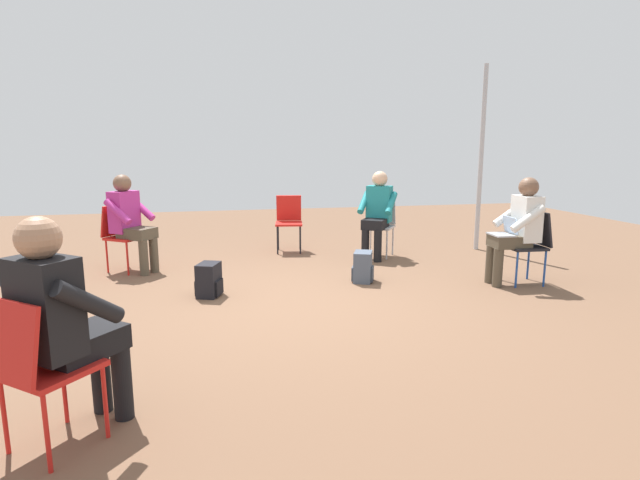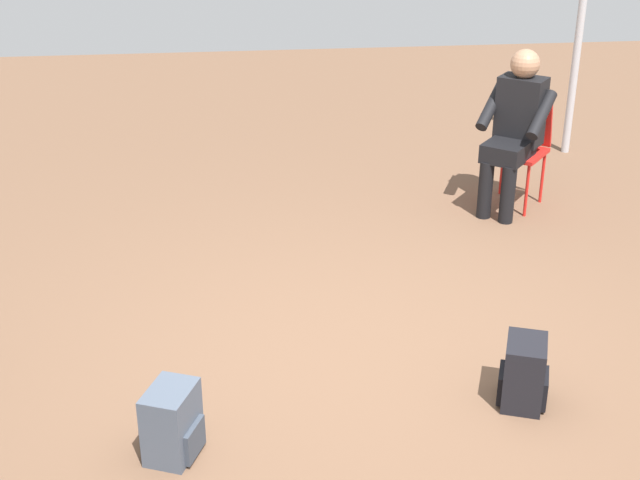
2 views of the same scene
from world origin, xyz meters
name	(u,v)px [view 2 (image 2 of 2)]	position (x,y,z in m)	size (l,w,h in m)	color
ground_plane	(356,369)	(0.00, 0.00, 0.00)	(15.75, 15.75, 0.00)	brown
chair_northeast	(521,143)	(1.63, 2.27, 0.50)	(0.58, 0.58, 0.85)	red
person_in_black	(515,123)	(1.52, 2.14, 0.69)	(0.63, 0.63, 1.24)	black
backpack_near_laptop_user	(172,426)	(-0.98, -0.63, 0.16)	(0.31, 0.34, 0.36)	#475160
backpack_by_empty_chair	(524,376)	(0.81, -0.41, 0.16)	(0.30, 0.33, 0.36)	black
tent_pole_near	(580,22)	(2.46, 3.40, 1.19)	(0.07, 0.07, 2.38)	#B2B2B7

